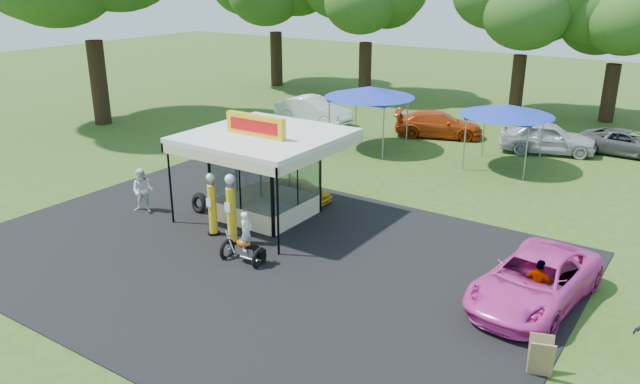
% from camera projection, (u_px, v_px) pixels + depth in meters
% --- Properties ---
extents(ground, '(120.00, 120.00, 0.00)m').
position_uv_depth(ground, '(218.00, 279.00, 19.62)').
color(ground, '#314F18').
rests_on(ground, ground).
extents(asphalt_apron, '(20.00, 14.00, 0.04)m').
position_uv_depth(asphalt_apron, '(258.00, 256.00, 21.17)').
color(asphalt_apron, black).
rests_on(asphalt_apron, ground).
extents(gas_station_kiosk, '(5.40, 5.40, 4.18)m').
position_uv_depth(gas_station_kiosk, '(266.00, 174.00, 23.97)').
color(gas_station_kiosk, white).
rests_on(gas_station_kiosk, ground).
extents(gas_pump_left, '(0.45, 0.45, 2.39)m').
position_uv_depth(gas_pump_left, '(212.00, 206.00, 22.49)').
color(gas_pump_left, black).
rests_on(gas_pump_left, ground).
extents(gas_pump_right, '(0.48, 0.48, 2.59)m').
position_uv_depth(gas_pump_right, '(231.00, 211.00, 21.76)').
color(gas_pump_right, black).
rests_on(gas_pump_right, ground).
extents(motorcycle, '(1.60, 0.83, 1.88)m').
position_uv_depth(motorcycle, '(245.00, 243.00, 20.46)').
color(motorcycle, black).
rests_on(motorcycle, ground).
extents(spare_tires, '(0.93, 0.57, 0.80)m').
position_uv_depth(spare_tires, '(199.00, 203.00, 24.91)').
color(spare_tires, black).
rests_on(spare_tires, ground).
extents(a_frame_sign, '(0.62, 0.68, 1.02)m').
position_uv_depth(a_frame_sign, '(541.00, 357.00, 14.79)').
color(a_frame_sign, '#593819').
rests_on(a_frame_sign, ground).
extents(kiosk_car, '(2.82, 1.13, 0.96)m').
position_uv_depth(kiosk_car, '(300.00, 190.00, 26.13)').
color(kiosk_car, gold).
rests_on(kiosk_car, ground).
extents(pink_sedan, '(3.05, 5.55, 1.47)m').
position_uv_depth(pink_sedan, '(535.00, 280.00, 17.97)').
color(pink_sedan, '#E83FAF').
rests_on(pink_sedan, ground).
extents(spectator_west, '(1.10, 1.03, 1.79)m').
position_uv_depth(spectator_west, '(143.00, 191.00, 24.76)').
color(spectator_west, white).
rests_on(spectator_west, ground).
extents(spectator_east_b, '(1.00, 0.54, 1.62)m').
position_uv_depth(spectator_east_b, '(538.00, 287.00, 17.46)').
color(spectator_east_b, gray).
rests_on(spectator_east_b, ground).
extents(bg_car_a, '(5.04, 1.84, 1.65)m').
position_uv_depth(bg_car_a, '(313.00, 110.00, 39.15)').
color(bg_car_a, white).
rests_on(bg_car_a, ground).
extents(bg_car_b, '(5.42, 3.65, 1.46)m').
position_uv_depth(bg_car_b, '(438.00, 124.00, 36.02)').
color(bg_car_b, '#BB3D0E').
rests_on(bg_car_b, ground).
extents(bg_car_c, '(5.25, 3.41, 1.66)m').
position_uv_depth(bg_car_c, '(547.00, 138.00, 32.78)').
color(bg_car_c, silver).
rests_on(bg_car_c, ground).
extents(bg_car_d, '(4.63, 2.14, 1.29)m').
position_uv_depth(bg_car_d, '(626.00, 143.00, 32.54)').
color(bg_car_d, '#4D4C4F').
rests_on(bg_car_d, ground).
extents(tent_west, '(4.81, 4.81, 3.36)m').
position_uv_depth(tent_west, '(370.00, 92.00, 32.97)').
color(tent_west, gray).
rests_on(tent_west, ground).
extents(tent_east, '(4.48, 4.48, 3.13)m').
position_uv_depth(tent_east, '(507.00, 110.00, 29.73)').
color(tent_east, gray).
rests_on(tent_east, ground).
extents(oak_far_c, '(9.52, 9.52, 11.22)m').
position_uv_depth(oak_far_c, '(526.00, 4.00, 39.15)').
color(oak_far_c, black).
rests_on(oak_far_c, ground).
extents(oak_far_d, '(8.50, 8.50, 10.12)m').
position_uv_depth(oak_far_d, '(622.00, 17.00, 37.69)').
color(oak_far_d, black).
rests_on(oak_far_d, ground).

